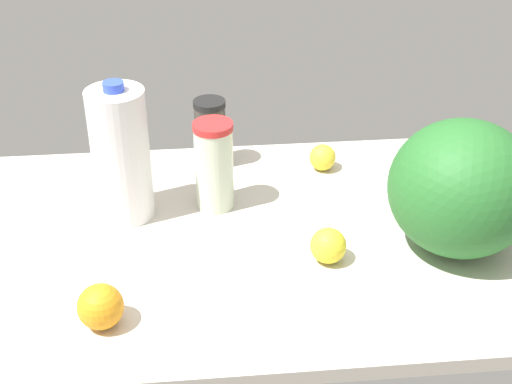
# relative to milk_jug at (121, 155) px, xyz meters

# --- Properties ---
(countertop) EXTENTS (1.20, 0.76, 0.03)m
(countertop) POSITION_rel_milk_jug_xyz_m (-0.26, 0.10, -0.16)
(countertop) COLOR beige
(countertop) RESTS_ON ground
(milk_jug) EXTENTS (0.12, 0.12, 0.30)m
(milk_jug) POSITION_rel_milk_jug_xyz_m (0.00, 0.00, 0.00)
(milk_jug) COLOR white
(milk_jug) RESTS_ON countertop
(watermelon) EXTENTS (0.28, 0.28, 0.26)m
(watermelon) POSITION_rel_milk_jug_xyz_m (-0.64, 0.17, -0.01)
(watermelon) COLOR #266729
(watermelon) RESTS_ON countertop
(tumbler_cup) EXTENTS (0.08, 0.08, 0.19)m
(tumbler_cup) POSITION_rel_milk_jug_xyz_m (-0.19, -0.01, -0.04)
(tumbler_cup) COLOR beige
(tumbler_cup) RESTS_ON countertop
(shaker_bottle) EXTENTS (0.07, 0.07, 0.16)m
(shaker_bottle) POSITION_rel_milk_jug_xyz_m (-0.19, -0.20, -0.06)
(shaker_bottle) COLOR #39332F
(shaker_bottle) RESTS_ON countertop
(lemon_by_jug) EXTENTS (0.07, 0.07, 0.07)m
(lemon_by_jug) POSITION_rel_milk_jug_xyz_m (-0.39, 0.20, -0.11)
(lemon_by_jug) COLOR yellow
(lemon_by_jug) RESTS_ON countertop
(lemon_beside_bowl) EXTENTS (0.06, 0.06, 0.06)m
(lemon_beside_bowl) POSITION_rel_milk_jug_xyz_m (-0.44, -0.15, -0.11)
(lemon_beside_bowl) COLOR yellow
(lemon_beside_bowl) RESTS_ON countertop
(orange_far_back) EXTENTS (0.08, 0.08, 0.08)m
(orange_far_back) POSITION_rel_milk_jug_xyz_m (0.02, 0.34, -0.10)
(orange_far_back) COLOR orange
(orange_far_back) RESTS_ON countertop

